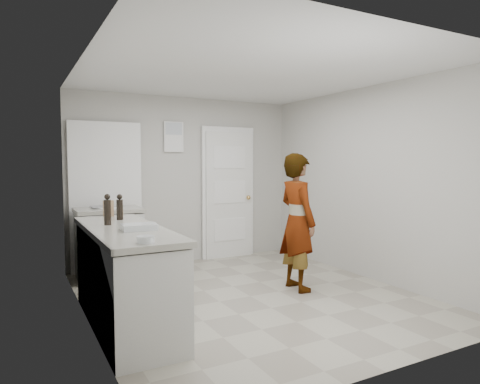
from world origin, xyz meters
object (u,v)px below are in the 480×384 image
person (297,222)px  baking_dish (139,227)px  oil_cruet_a (120,208)px  oil_cruet_b (107,210)px  egg_bowl (146,239)px  cake_mix_box (108,209)px  spice_jar (121,213)px

person → baking_dish: (-2.01, -0.40, 0.14)m
person → baking_dish: bearing=103.2°
oil_cruet_a → baking_dish: 0.76m
oil_cruet_a → oil_cruet_b: (-0.19, -0.32, 0.02)m
egg_bowl → oil_cruet_a: bearing=85.1°
cake_mix_box → egg_bowl: bearing=-91.3°
spice_jar → egg_bowl: 1.61m
person → spice_jar: (-1.95, 0.57, 0.15)m
spice_jar → oil_cruet_a: bearing=-105.7°
baking_dish → oil_cruet_b: bearing=113.6°
person → oil_cruet_b: 2.21m
person → cake_mix_box: bearing=73.8°
oil_cruet_b → egg_bowl: 1.07m
spice_jar → oil_cruet_a: oil_cruet_a is taller
spice_jar → oil_cruet_b: oil_cruet_b is taller
cake_mix_box → oil_cruet_b: bearing=-100.9°
person → egg_bowl: size_ratio=12.29×
cake_mix_box → egg_bowl: 1.71m
egg_bowl → oil_cruet_b: bearing=93.7°
baking_dish → egg_bowl: 0.64m
oil_cruet_b → egg_bowl: bearing=-86.3°
egg_bowl → baking_dish: bearing=79.3°
baking_dish → person: bearing=11.3°
person → oil_cruet_a: (-2.01, 0.35, 0.24)m
person → baking_dish: size_ratio=5.22×
cake_mix_box → egg_bowl: cake_mix_box is taller
oil_cruet_a → egg_bowl: oil_cruet_a is taller
cake_mix_box → spice_jar: size_ratio=2.26×
cake_mix_box → spice_jar: bearing=-40.9°
oil_cruet_a → person: bearing=-9.9°
cake_mix_box → baking_dish: cake_mix_box is taller
person → cake_mix_box: 2.18m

